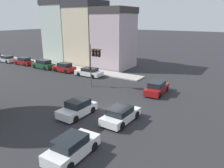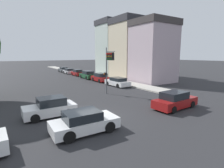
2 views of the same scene
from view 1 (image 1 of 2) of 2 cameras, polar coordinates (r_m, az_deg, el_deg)
The scene contains 13 objects.
ground_plane at distance 22.58m, azimuth 0.11°, elevation -6.58°, with size 300.00×300.00×0.00m, color #28282B.
sidewalk_strip at distance 53.35m, azimuth -23.10°, elevation 5.89°, with size 2.86×60.00×0.18m.
rowhouse_backdrop at distance 45.08m, azimuth -7.06°, elevation 12.99°, with size 7.89×19.13×12.75m.
traffic_signal at distance 28.60m, azimuth -4.68°, elevation 7.02°, with size 0.55×2.12×5.73m.
crossing_car_0 at distance 15.37m, azimuth -10.43°, elevation -15.95°, with size 4.18×2.02×1.52m.
crossing_car_1 at distance 19.76m, azimuth 2.28°, elevation -8.03°, with size 4.25×2.10×1.40m.
crossing_car_2 at distance 27.49m, azimuth 11.64°, elevation -0.99°, with size 4.63×2.07×1.56m.
crossing_car_3 at distance 21.23m, azimuth -9.02°, elevation -6.28°, with size 3.97×2.03×1.53m.
parked_car_0 at distance 35.35m, azimuth -6.03°, elevation 3.11°, with size 2.11×4.53×1.35m.
parked_car_1 at distance 38.97m, azimuth -12.40°, elevation 4.23°, with size 1.99×4.05×1.57m.
parked_car_2 at distance 42.57m, azimuth -17.51°, elevation 4.91°, with size 2.04×4.81×1.61m.
parked_car_3 at distance 47.27m, azimuth -22.03°, elevation 5.51°, with size 1.87×4.39×1.50m.
parked_car_4 at distance 51.71m, azimuth -25.74°, elevation 5.90°, with size 2.09×4.06×1.37m.
Camera 1 is at (-17.48, -11.13, 8.96)m, focal length 35.00 mm.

